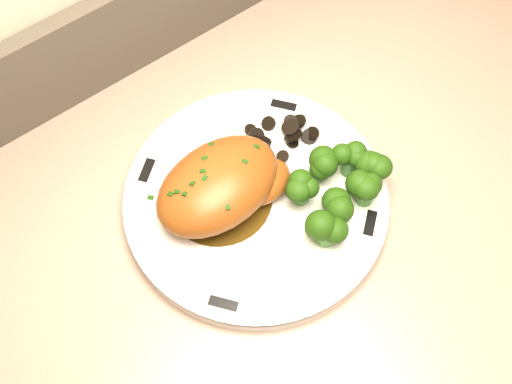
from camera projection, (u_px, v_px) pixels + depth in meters
plate at (256, 201)px, 0.68m from camera, size 0.29×0.29×0.02m
rim_accent_0 at (284, 105)px, 0.73m from camera, size 0.03×0.03×0.00m
rim_accent_1 at (147, 170)px, 0.69m from camera, size 0.03×0.03×0.00m
rim_accent_2 at (223, 304)px, 0.62m from camera, size 0.03×0.03×0.00m
rim_accent_3 at (370, 223)px, 0.66m from camera, size 0.03×0.03×0.00m
gravy_pool at (219, 198)px, 0.67m from camera, size 0.11×0.11×0.00m
chicken_breast at (223, 185)px, 0.65m from camera, size 0.15×0.11×0.05m
mushroom_pile at (277, 142)px, 0.70m from camera, size 0.08×0.06×0.02m
broccoli_florets at (340, 186)px, 0.65m from camera, size 0.12×0.09×0.04m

